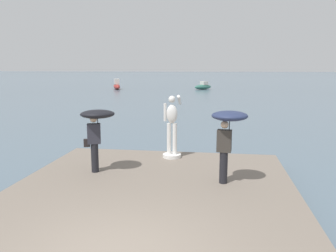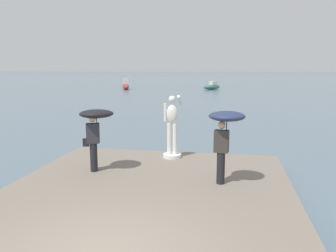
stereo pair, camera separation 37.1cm
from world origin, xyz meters
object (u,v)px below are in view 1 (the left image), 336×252
object	(u,v)px
onlooker_left	(96,122)
onlooker_right	(228,126)
boat_near	(203,86)
boat_mid	(117,86)
statue_white_figure	(172,130)

from	to	relation	value
onlooker_left	onlooker_right	bearing A→B (deg)	-7.34
boat_near	boat_mid	world-z (taller)	boat_mid
onlooker_right	boat_mid	xyz separation A→B (m)	(-16.25, 43.93, -1.43)
statue_white_figure	boat_mid	xyz separation A→B (m)	(-14.41, 41.46, -0.83)
statue_white_figure	onlooker_left	xyz separation A→B (m)	(-2.00, -1.97, 0.53)
onlooker_left	onlooker_right	world-z (taller)	onlooker_right
statue_white_figure	boat_near	size ratio (longest dim) A/B	0.70
statue_white_figure	boat_near	xyz separation A→B (m)	(-0.85, 42.92, -0.92)
boat_near	statue_white_figure	bearing A→B (deg)	-88.87
boat_mid	onlooker_right	bearing A→B (deg)	-69.70
statue_white_figure	boat_mid	size ratio (longest dim) A/B	0.42
statue_white_figure	onlooker_right	bearing A→B (deg)	-53.27
onlooker_right	boat_near	xyz separation A→B (m)	(-2.69, 45.38, -1.51)
statue_white_figure	onlooker_right	distance (m)	3.13
onlooker_right	boat_near	bearing A→B (deg)	93.39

